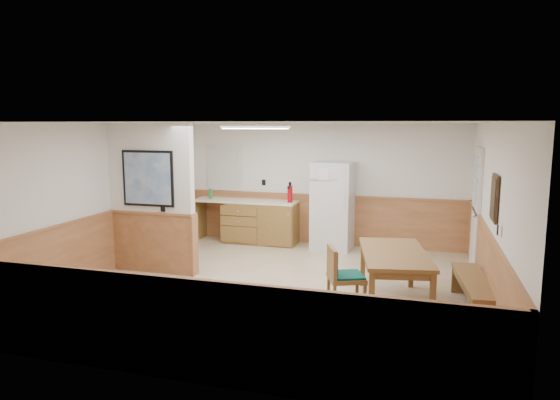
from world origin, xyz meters
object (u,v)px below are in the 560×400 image
(dining_table, at_px, (394,258))
(dining_chair, at_px, (340,273))
(soap_bottle, at_px, (210,194))
(dining_bench, at_px, (474,287))
(refrigerator, at_px, (333,206))
(fire_extinguisher, at_px, (290,194))

(dining_table, bearing_deg, dining_chair, -163.56)
(dining_chair, xyz_separation_m, soap_bottle, (-3.35, 3.27, 0.52))
(dining_bench, relative_size, soap_bottle, 7.56)
(refrigerator, distance_m, fire_extinguisher, 0.91)
(fire_extinguisher, bearing_deg, dining_table, -69.73)
(refrigerator, height_order, dining_bench, refrigerator)
(dining_table, relative_size, dining_bench, 1.10)
(dining_table, xyz_separation_m, fire_extinguisher, (-2.27, 2.90, 0.43))
(dining_table, height_order, dining_chair, dining_chair)
(dining_chair, height_order, fire_extinguisher, fire_extinguisher)
(dining_bench, height_order, dining_chair, dining_chair)
(refrigerator, bearing_deg, dining_chair, -74.35)
(dining_bench, distance_m, soap_bottle, 5.89)
(dining_table, xyz_separation_m, dining_bench, (1.05, 0.02, -0.31))
(fire_extinguisher, distance_m, soap_bottle, 1.77)
(refrigerator, height_order, dining_chair, refrigerator)
(dining_chair, bearing_deg, dining_table, 5.05)
(dining_bench, relative_size, fire_extinguisher, 4.00)
(dining_chair, bearing_deg, dining_bench, -10.09)
(dining_chair, distance_m, fire_extinguisher, 3.67)
(refrigerator, height_order, fire_extinguisher, refrigerator)
(dining_table, height_order, soap_bottle, soap_bottle)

